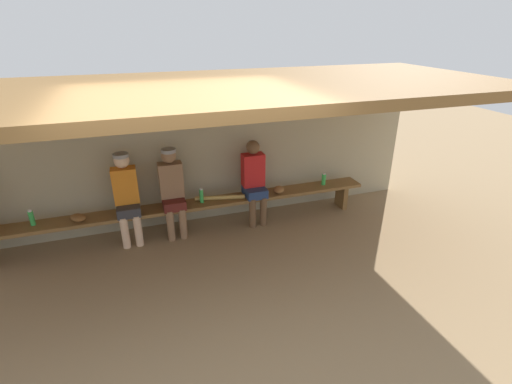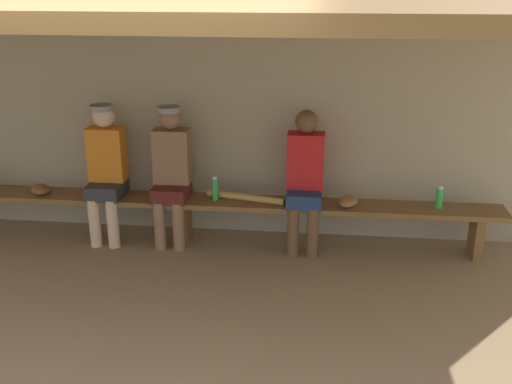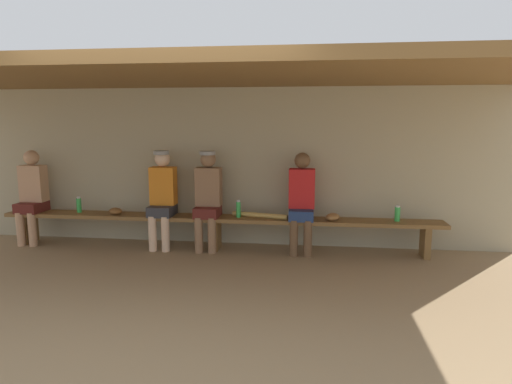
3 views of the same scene
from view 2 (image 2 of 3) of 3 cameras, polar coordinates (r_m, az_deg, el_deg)
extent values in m
plane|color=#937754|center=(4.75, -10.73, -12.37)|extent=(24.00, 24.00, 0.00)
cube|color=tan|center=(6.13, -6.05, 6.51)|extent=(8.00, 0.20, 2.20)
cube|color=brown|center=(4.71, -10.04, 16.58)|extent=(8.00, 2.80, 0.12)
cube|color=brown|center=(5.90, -6.73, -0.81)|extent=(6.00, 0.36, 0.05)
cube|color=brown|center=(5.99, -6.64, -2.87)|extent=(0.08, 0.29, 0.41)
cube|color=brown|center=(6.02, 19.87, -3.85)|extent=(0.08, 0.29, 0.41)
cube|color=#591E19|center=(5.88, -7.88, 0.03)|extent=(0.32, 0.40, 0.14)
cylinder|color=#8C6647|center=(5.86, -8.97, -3.13)|extent=(0.11, 0.11, 0.48)
cylinder|color=#8C6647|center=(5.82, -7.26, -3.22)|extent=(0.11, 0.11, 0.48)
cube|color=#8C6647|center=(5.85, -7.84, 3.34)|extent=(0.34, 0.20, 0.52)
sphere|color=#8C6647|center=(5.75, -8.01, 6.87)|extent=(0.21, 0.21, 0.21)
cylinder|color=gray|center=(5.70, -8.16, 7.66)|extent=(0.21, 0.21, 0.05)
cube|color=navy|center=(5.71, 4.53, -0.45)|extent=(0.32, 0.40, 0.14)
cylinder|color=brown|center=(5.67, 3.48, -3.72)|extent=(0.11, 0.11, 0.48)
cylinder|color=brown|center=(5.66, 5.30, -3.80)|extent=(0.11, 0.11, 0.48)
cube|color=red|center=(5.68, 4.65, 2.95)|extent=(0.34, 0.20, 0.52)
sphere|color=brown|center=(5.58, 4.75, 6.59)|extent=(0.21, 0.21, 0.21)
cube|color=#333338|center=(6.06, -13.75, 0.26)|extent=(0.32, 0.40, 0.14)
cylinder|color=beige|center=(6.06, -14.83, -2.80)|extent=(0.11, 0.11, 0.48)
cylinder|color=beige|center=(5.99, -13.22, -2.89)|extent=(0.11, 0.11, 0.48)
cube|color=orange|center=(6.03, -13.75, 3.47)|extent=(0.34, 0.20, 0.52)
sphere|color=beige|center=(5.94, -14.04, 6.89)|extent=(0.21, 0.21, 0.21)
cylinder|color=gray|center=(5.89, -14.25, 7.65)|extent=(0.21, 0.21, 0.05)
cylinder|color=green|center=(5.79, -3.83, 0.24)|extent=(0.06, 0.06, 0.21)
cylinder|color=white|center=(5.75, -3.86, 1.34)|extent=(0.04, 0.04, 0.02)
cylinder|color=green|center=(5.83, 16.76, -0.57)|extent=(0.07, 0.07, 0.18)
cylinder|color=white|center=(5.80, 16.86, 0.39)|extent=(0.05, 0.05, 0.02)
ellipsoid|color=olive|center=(5.71, 8.61, -0.87)|extent=(0.25, 0.29, 0.09)
ellipsoid|color=brown|center=(6.32, -19.48, 0.24)|extent=(0.29, 0.29, 0.09)
cylinder|color=tan|center=(5.78, -1.01, -0.51)|extent=(0.76, 0.23, 0.07)
camera|label=1|loc=(1.94, -83.94, 16.86)|focal=26.67mm
camera|label=3|loc=(0.86, -141.43, -82.22)|focal=30.98mm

